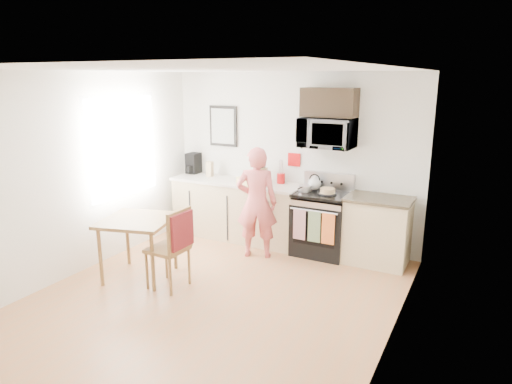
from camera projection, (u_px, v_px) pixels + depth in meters
The scene contains 28 objects.
floor at pixel (212, 300), 5.31m from camera, with size 4.60×4.60×0.00m, color #B07044.
back_wall at pixel (292, 159), 6.97m from camera, with size 4.00×0.04×2.60m, color white.
front_wall at pixel (18, 267), 3.01m from camera, with size 4.00×0.04×2.60m, color white.
left_wall at pixel (79, 174), 5.89m from camera, with size 0.04×4.60×2.60m, color white.
right_wall at pixel (396, 217), 4.10m from camera, with size 0.04×4.60×2.60m, color white.
ceiling at pixel (206, 69), 4.67m from camera, with size 4.00×4.60×0.04m, color white.
window at pixel (124, 147), 6.50m from camera, with size 0.06×1.40×1.50m.
cabinet_left at pixel (237, 211), 7.28m from camera, with size 2.10×0.60×0.90m, color tan.
countertop_left at pixel (237, 182), 7.16m from camera, with size 2.14×0.64×0.04m, color beige.
cabinet_right at pixel (377, 232), 6.28m from camera, with size 0.84×0.60×0.90m, color tan.
countertop_right at pixel (380, 199), 6.17m from camera, with size 0.88×0.64×0.04m, color black.
range at pixel (322, 225), 6.62m from camera, with size 0.76×0.70×1.16m.
microwave at pixel (327, 133), 6.39m from camera, with size 0.76×0.51×0.42m, color silver.
upper_cabinet at pixel (330, 102), 6.32m from camera, with size 0.76×0.35×0.40m, color black.
wall_art at pixel (223, 126), 7.38m from camera, with size 0.50×0.04×0.65m.
wall_trivet at pixel (294, 160), 6.94m from camera, with size 0.20×0.02×0.20m, color #B40F10.
person at pixel (257, 203), 6.44m from camera, with size 0.58×0.38×1.60m, color #CE383B.
dining_table at pixel (138, 226), 5.77m from camera, with size 0.89×0.89×0.79m.
chair at pixel (176, 238), 5.43m from camera, with size 0.49×0.44×1.01m.
knife_block at pixel (264, 175), 7.02m from camera, with size 0.10×0.14×0.23m, color brown.
utensil_crock at pixel (281, 174), 6.96m from camera, with size 0.12×0.12×0.37m.
fruit_bowl at pixel (248, 178), 7.21m from camera, with size 0.20×0.20×0.09m.
milk_carton at pixel (210, 169), 7.44m from camera, with size 0.09×0.09×0.25m, color tan.
coffee_maker at pixel (193, 164), 7.70m from camera, with size 0.20×0.29×0.34m.
bread_bag at pixel (246, 182), 6.82m from camera, with size 0.32×0.15×0.12m, color #E4C477.
cake at pixel (328, 191), 6.39m from camera, with size 0.26×0.26×0.09m.
kettle at pixel (315, 183), 6.63m from camera, with size 0.19×0.19×0.24m.
pot at pixel (305, 188), 6.55m from camera, with size 0.18×0.30×0.09m.
Camera 1 is at (2.69, -4.06, 2.52)m, focal length 32.00 mm.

